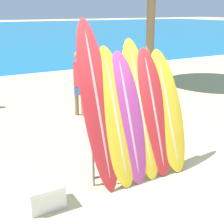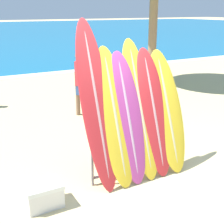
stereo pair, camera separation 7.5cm
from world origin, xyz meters
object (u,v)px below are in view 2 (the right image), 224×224
(surfboard_slot_4, at_px, (153,112))
(surfboard_slot_5, at_px, (167,111))
(surfboard_slot_2, at_px, (128,117))
(surfboard_slot_0, at_px, (96,105))
(cooler_box, at_px, (44,195))
(surfboard_slot_3, at_px, (140,109))
(surfboard_slot_1, at_px, (115,117))
(surfboard_rack, at_px, (135,149))
(person_mid_beach, at_px, (80,81))

(surfboard_slot_4, distance_m, surfboard_slot_5, 0.29)
(surfboard_slot_5, bearing_deg, surfboard_slot_2, -179.61)
(surfboard_slot_2, distance_m, surfboard_slot_4, 0.50)
(surfboard_slot_0, height_order, cooler_box, surfboard_slot_0)
(surfboard_slot_3, bearing_deg, cooler_box, -172.22)
(surfboard_slot_1, bearing_deg, surfboard_slot_3, 3.10)
(surfboard_rack, relative_size, cooler_box, 3.16)
(surfboard_slot_5, xyz_separation_m, cooler_box, (-2.24, -0.20, -0.82))
(surfboard_slot_3, height_order, cooler_box, surfboard_slot_3)
(surfboard_slot_1, distance_m, surfboard_slot_2, 0.23)
(surfboard_rack, xyz_separation_m, surfboard_slot_0, (-0.63, 0.13, 0.80))
(surfboard_slot_2, bearing_deg, surfboard_slot_3, 9.78)
(surfboard_slot_3, bearing_deg, person_mid_beach, 84.75)
(surfboard_rack, relative_size, person_mid_beach, 0.97)
(surfboard_slot_0, relative_size, surfboard_slot_3, 1.15)
(surfboard_slot_4, relative_size, cooler_box, 4.02)
(surfboard_slot_3, distance_m, surfboard_slot_4, 0.25)
(surfboard_rack, bearing_deg, surfboard_slot_2, 167.24)
(surfboard_rack, relative_size, surfboard_slot_4, 0.78)
(surfboard_slot_5, xyz_separation_m, person_mid_beach, (-0.23, 3.18, -0.09))
(surfboard_slot_2, distance_m, cooler_box, 1.69)
(surfboard_rack, height_order, surfboard_slot_2, surfboard_slot_2)
(surfboard_slot_0, xyz_separation_m, person_mid_beach, (1.04, 3.09, -0.35))
(surfboard_slot_2, bearing_deg, surfboard_slot_1, 175.19)
(surfboard_slot_0, bearing_deg, surfboard_slot_5, -4.06)
(surfboard_slot_3, distance_m, cooler_box, 1.97)
(person_mid_beach, bearing_deg, surfboard_rack, 125.53)
(person_mid_beach, bearing_deg, surfboard_slot_0, 114.19)
(surfboard_slot_0, bearing_deg, surfboard_rack, -11.39)
(surfboard_rack, distance_m, surfboard_slot_1, 0.70)
(surfboard_slot_0, bearing_deg, surfboard_slot_4, -5.12)
(surfboard_slot_1, xyz_separation_m, surfboard_slot_3, (0.48, 0.03, 0.04))
(surfboard_slot_0, bearing_deg, cooler_box, -163.54)
(surfboard_slot_2, bearing_deg, cooler_box, -172.57)
(surfboard_slot_2, xyz_separation_m, surfboard_slot_5, (0.78, 0.01, -0.01))
(surfboard_slot_2, height_order, person_mid_beach, surfboard_slot_2)
(surfboard_slot_4, height_order, surfboard_slot_5, surfboard_slot_4)
(surfboard_slot_0, bearing_deg, surfboard_slot_1, -15.94)
(surfboard_rack, distance_m, cooler_box, 1.63)
(surfboard_slot_5, height_order, person_mid_beach, surfboard_slot_5)
(cooler_box, bearing_deg, surfboard_slot_4, 5.76)
(surfboard_rack, xyz_separation_m, surfboard_slot_3, (0.12, 0.08, 0.64))
(surfboard_slot_3, bearing_deg, surfboard_slot_1, -176.90)
(surfboard_slot_1, relative_size, surfboard_slot_5, 1.06)
(surfboard_slot_4, xyz_separation_m, surfboard_slot_5, (0.28, -0.00, -0.02))
(surfboard_slot_0, height_order, surfboard_slot_2, surfboard_slot_0)
(surfboard_slot_0, height_order, person_mid_beach, surfboard_slot_0)
(surfboard_slot_3, bearing_deg, surfboard_slot_2, -170.22)
(surfboard_slot_1, xyz_separation_m, surfboard_slot_4, (0.72, -0.01, -0.03))
(surfboard_rack, relative_size, surfboard_slot_3, 0.73)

